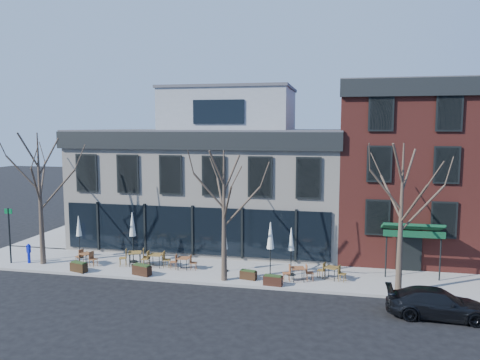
% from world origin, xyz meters
% --- Properties ---
extents(ground, '(120.00, 120.00, 0.00)m').
position_xyz_m(ground, '(0.00, 0.00, 0.00)').
color(ground, black).
rests_on(ground, ground).
extents(sidewalk_front, '(33.50, 4.70, 0.15)m').
position_xyz_m(sidewalk_front, '(3.25, -2.15, 0.07)').
color(sidewalk_front, gray).
rests_on(sidewalk_front, ground).
extents(sidewalk_side, '(4.50, 12.00, 0.15)m').
position_xyz_m(sidewalk_side, '(-11.25, 6.00, 0.07)').
color(sidewalk_side, gray).
rests_on(sidewalk_side, ground).
extents(corner_building, '(18.39, 10.39, 11.10)m').
position_xyz_m(corner_building, '(0.07, 5.07, 4.72)').
color(corner_building, beige).
rests_on(corner_building, ground).
extents(red_brick_building, '(8.20, 11.78, 11.18)m').
position_xyz_m(red_brick_building, '(13.00, 4.98, 5.64)').
color(red_brick_building, maroon).
rests_on(red_brick_building, ground).
extents(tree_corner, '(3.93, 3.98, 7.92)m').
position_xyz_m(tree_corner, '(-8.49, -3.20, 4.25)').
color(tree_corner, '#382B21').
rests_on(tree_corner, sidewalk_front).
extents(tree_mid, '(3.50, 3.55, 7.04)m').
position_xyz_m(tree_mid, '(3.01, -3.90, 3.79)').
color(tree_mid, '#382B21').
rests_on(tree_mid, sidewalk_front).
extents(tree_right, '(3.72, 3.77, 7.48)m').
position_xyz_m(tree_right, '(12.01, -3.90, 4.02)').
color(tree_right, '#382B21').
rests_on(tree_right, sidewalk_front).
extents(sign_pole, '(0.50, 0.10, 3.40)m').
position_xyz_m(sign_pole, '(-10.50, -3.50, 2.07)').
color(sign_pole, black).
rests_on(sign_pole, sidewalk_front).
extents(parked_sedan, '(4.43, 1.84, 1.28)m').
position_xyz_m(parked_sedan, '(13.37, -6.43, 0.64)').
color(parked_sedan, black).
rests_on(parked_sedan, ground).
extents(call_box, '(0.24, 0.24, 1.21)m').
position_xyz_m(call_box, '(-9.43, -3.26, 0.79)').
color(call_box, '#0D1AAA').
rests_on(call_box, sidewalk_front).
extents(cafe_set_0, '(1.69, 0.94, 0.87)m').
position_xyz_m(cafe_set_0, '(-5.80, -2.88, 0.60)').
color(cafe_set_0, brown).
rests_on(cafe_set_0, sidewalk_front).
extents(cafe_set_1, '(1.91, 1.12, 0.99)m').
position_xyz_m(cafe_set_1, '(-2.88, -2.39, 0.66)').
color(cafe_set_1, brown).
rests_on(cafe_set_1, sidewalk_front).
extents(cafe_set_2, '(1.80, 0.77, 0.94)m').
position_xyz_m(cafe_set_2, '(-1.52, -2.43, 0.63)').
color(cafe_set_2, brown).
rests_on(cafe_set_2, sidewalk_front).
extents(cafe_set_3, '(1.62, 0.68, 0.85)m').
position_xyz_m(cafe_set_3, '(0.22, -2.54, 0.59)').
color(cafe_set_3, brown).
rests_on(cafe_set_3, sidewalk_front).
extents(cafe_set_4, '(1.74, 0.85, 0.89)m').
position_xyz_m(cafe_set_4, '(6.93, -3.22, 0.61)').
color(cafe_set_4, brown).
rests_on(cafe_set_4, sidewalk_front).
extents(cafe_set_5, '(1.65, 0.92, 0.85)m').
position_xyz_m(cafe_set_5, '(8.69, -2.59, 0.59)').
color(cafe_set_5, brown).
rests_on(cafe_set_5, sidewalk_front).
extents(umbrella_0, '(0.43, 0.43, 2.70)m').
position_xyz_m(umbrella_0, '(-6.99, -1.62, 2.06)').
color(umbrella_0, black).
rests_on(umbrella_0, sidewalk_front).
extents(umbrella_1, '(0.50, 0.50, 3.11)m').
position_xyz_m(umbrella_1, '(-3.27, -1.79, 2.34)').
color(umbrella_1, black).
rests_on(umbrella_1, sidewalk_front).
extents(umbrella_2, '(0.39, 0.39, 2.46)m').
position_xyz_m(umbrella_2, '(2.67, -2.36, 1.89)').
color(umbrella_2, black).
rests_on(umbrella_2, sidewalk_front).
extents(umbrella_3, '(0.50, 0.50, 3.09)m').
position_xyz_m(umbrella_3, '(5.38, -2.95, 2.33)').
color(umbrella_3, black).
rests_on(umbrella_3, sidewalk_front).
extents(umbrella_4, '(0.43, 0.43, 2.70)m').
position_xyz_m(umbrella_4, '(6.45, -2.29, 2.06)').
color(umbrella_4, black).
rests_on(umbrella_4, sidewalk_front).
extents(planter_0, '(1.10, 0.68, 0.58)m').
position_xyz_m(planter_0, '(-5.52, -4.20, 0.44)').
color(planter_0, black).
rests_on(planter_0, sidewalk_front).
extents(planter_1, '(1.17, 0.72, 0.61)m').
position_xyz_m(planter_1, '(-1.72, -4.03, 0.45)').
color(planter_1, black).
rests_on(planter_1, sidewalk_front).
extents(planter_2, '(0.96, 0.53, 0.51)m').
position_xyz_m(planter_2, '(4.25, -3.50, 0.40)').
color(planter_2, black).
rests_on(planter_2, sidewalk_front).
extents(planter_3, '(1.01, 0.48, 0.55)m').
position_xyz_m(planter_3, '(5.70, -4.20, 0.42)').
color(planter_3, '#321910').
rests_on(planter_3, sidewalk_front).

